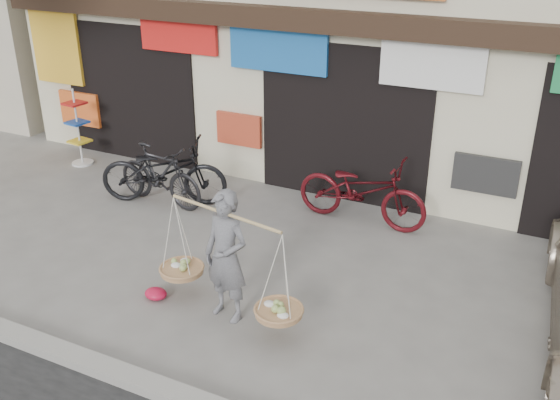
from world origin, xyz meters
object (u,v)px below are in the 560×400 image
at_px(bike_0, 164,171).
at_px(street_vendor, 226,261).
at_px(bike_1, 160,175).
at_px(display_rack, 79,134).
at_px(bike_2, 362,190).

bearing_deg(bike_0, street_vendor, -152.42).
distance_m(bike_1, display_rack, 2.70).
distance_m(street_vendor, bike_1, 3.62).
xyz_separation_m(street_vendor, bike_0, (-2.70, 2.45, -0.21)).
height_order(bike_2, display_rack, display_rack).
distance_m(bike_2, display_rack, 5.91).
height_order(street_vendor, display_rack, street_vendor).
relative_size(street_vendor, display_rack, 1.37).
distance_m(street_vendor, display_rack, 6.19).
bearing_deg(bike_1, street_vendor, -124.94).
bearing_deg(street_vendor, display_rack, 159.08).
bearing_deg(display_rack, bike_2, -0.17).
height_order(bike_0, display_rack, display_rack).
height_order(bike_1, display_rack, display_rack).
height_order(street_vendor, bike_0, street_vendor).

